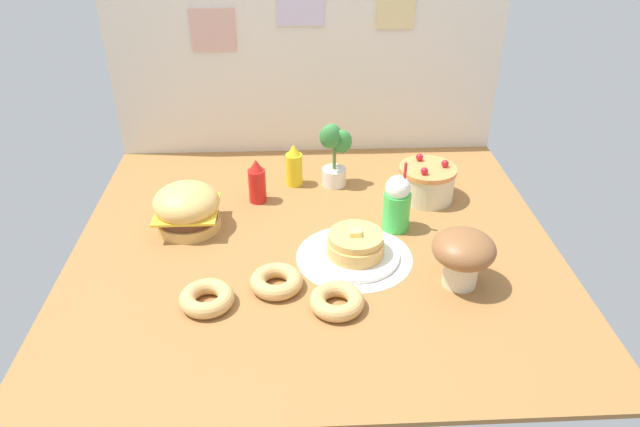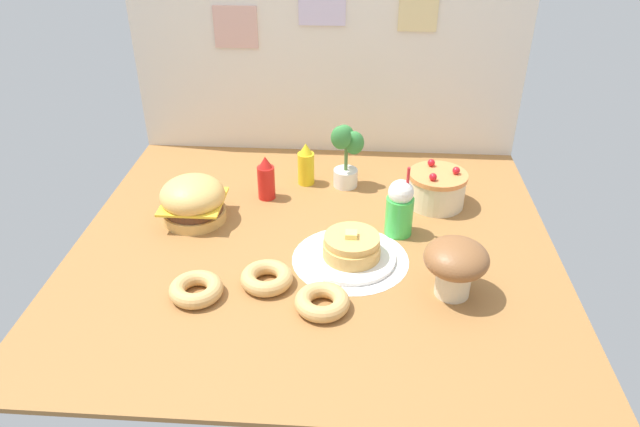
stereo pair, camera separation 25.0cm
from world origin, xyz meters
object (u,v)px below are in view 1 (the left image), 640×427
(donut_chocolate, at_px, (276,281))
(mustard_bottle, at_px, (294,166))
(burger, at_px, (187,208))
(cream_soda_cup, at_px, (397,203))
(donut_vanilla, at_px, (337,301))
(mushroom_stool, at_px, (463,253))
(pancake_stack, at_px, (355,247))
(potted_plant, at_px, (334,152))
(donut_pink_glaze, at_px, (207,298))
(ketchup_bottle, at_px, (257,182))
(layer_cake, at_px, (427,182))

(donut_chocolate, bearing_deg, mustard_bottle, 84.57)
(burger, distance_m, cream_soda_cup, 0.92)
(donut_vanilla, distance_m, mushroom_stool, 0.51)
(pancake_stack, xyz_separation_m, potted_plant, (-0.04, 0.64, 0.13))
(donut_chocolate, bearing_deg, pancake_stack, 30.17)
(burger, height_order, donut_pink_glaze, burger)
(donut_pink_glaze, distance_m, donut_vanilla, 0.48)
(mustard_bottle, bearing_deg, mushroom_stool, -53.24)
(donut_chocolate, distance_m, donut_vanilla, 0.26)
(ketchup_bottle, xyz_separation_m, potted_plant, (0.38, 0.15, 0.08))
(cream_soda_cup, xyz_separation_m, mushroom_stool, (0.18, -0.41, 0.01))
(pancake_stack, distance_m, potted_plant, 0.65)
(mustard_bottle, height_order, potted_plant, potted_plant)
(donut_chocolate, relative_size, donut_vanilla, 1.00)
(cream_soda_cup, distance_m, donut_vanilla, 0.61)
(burger, bearing_deg, donut_pink_glaze, -75.35)
(pancake_stack, distance_m, mushroom_stool, 0.44)
(pancake_stack, height_order, mustard_bottle, mustard_bottle)
(potted_plant, distance_m, mushroom_stool, 0.94)
(mustard_bottle, bearing_deg, pancake_stack, -69.51)
(ketchup_bottle, height_order, potted_plant, potted_plant)
(potted_plant, bearing_deg, donut_chocolate, -108.61)
(mustard_bottle, distance_m, cream_soda_cup, 0.62)
(donut_vanilla, height_order, potted_plant, potted_plant)
(donut_pink_glaze, xyz_separation_m, potted_plant, (0.53, 0.91, 0.15))
(burger, bearing_deg, mustard_bottle, 38.71)
(burger, height_order, cream_soda_cup, cream_soda_cup)
(layer_cake, distance_m, potted_plant, 0.47)
(donut_vanilla, bearing_deg, donut_pink_glaze, 175.21)
(burger, height_order, mustard_bottle, mustard_bottle)
(cream_soda_cup, xyz_separation_m, donut_chocolate, (-0.52, -0.40, -0.10))
(ketchup_bottle, bearing_deg, mushroom_stool, -40.23)
(layer_cake, height_order, donut_chocolate, layer_cake)
(layer_cake, height_order, donut_vanilla, layer_cake)
(burger, xyz_separation_m, layer_cake, (1.11, 0.21, -0.02))
(pancake_stack, xyz_separation_m, donut_chocolate, (-0.32, -0.19, -0.02))
(mustard_bottle, relative_size, mushroom_stool, 0.91)
(donut_pink_glaze, distance_m, donut_chocolate, 0.27)
(potted_plant, bearing_deg, cream_soda_cup, -60.12)
(mustard_bottle, bearing_deg, layer_cake, -14.84)
(layer_cake, bearing_deg, donut_pink_glaze, -142.03)
(cream_soda_cup, relative_size, potted_plant, 0.98)
(mustard_bottle, xyz_separation_m, potted_plant, (0.20, -0.01, 0.08))
(donut_chocolate, relative_size, mushroom_stool, 0.85)
(donut_pink_glaze, bearing_deg, potted_plant, 59.76)
(pancake_stack, height_order, layer_cake, layer_cake)
(mustard_bottle, relative_size, cream_soda_cup, 0.67)
(ketchup_bottle, distance_m, mushroom_stool, 1.05)
(burger, xyz_separation_m, mustard_bottle, (0.47, 0.38, 0.00))
(burger, bearing_deg, mushroom_stool, -22.65)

